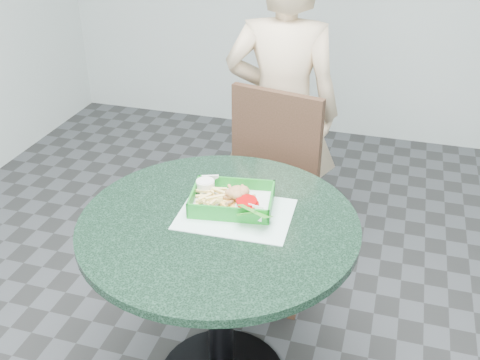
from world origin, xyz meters
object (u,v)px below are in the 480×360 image
(food_basket, at_px, (232,207))
(crab_sandwich, at_px, (236,201))
(cafe_table, at_px, (220,265))
(diner_person, at_px, (282,111))
(sauce_ramekin, at_px, (209,187))
(dining_chair, at_px, (269,181))

(food_basket, relative_size, crab_sandwich, 2.39)
(cafe_table, relative_size, food_basket, 3.40)
(diner_person, bearing_deg, crab_sandwich, 87.11)
(cafe_table, relative_size, diner_person, 0.62)
(diner_person, bearing_deg, food_basket, 86.05)
(diner_person, distance_m, sauce_ramekin, 0.84)
(sauce_ramekin, bearing_deg, crab_sandwich, -25.32)
(dining_chair, distance_m, diner_person, 0.36)
(dining_chair, bearing_deg, diner_person, 104.16)
(dining_chair, height_order, diner_person, diner_person)
(cafe_table, relative_size, sauce_ramekin, 14.44)
(dining_chair, height_order, crab_sandwich, dining_chair)
(diner_person, distance_m, food_basket, 0.89)
(crab_sandwich, height_order, sauce_ramekin, crab_sandwich)
(diner_person, bearing_deg, sauce_ramekin, 79.06)
(cafe_table, distance_m, food_basket, 0.21)
(food_basket, bearing_deg, dining_chair, 91.27)
(sauce_ramekin, bearing_deg, diner_person, 84.50)
(diner_person, xyz_separation_m, crab_sandwich, (0.04, -0.89, 0.03))
(food_basket, bearing_deg, sauce_ramekin, 154.56)
(food_basket, xyz_separation_m, sauce_ramekin, (-0.10, 0.05, 0.03))
(crab_sandwich, bearing_deg, diner_person, 92.55)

